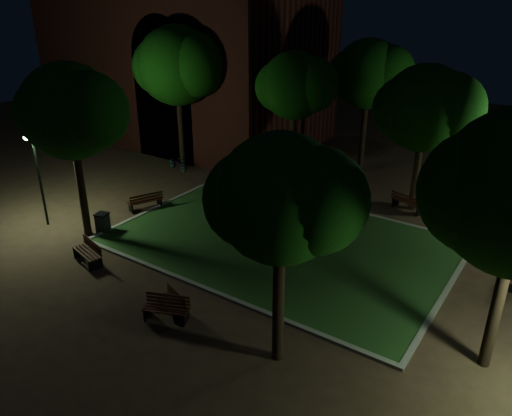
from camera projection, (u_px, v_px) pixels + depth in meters
The scene contains 21 objects.
ground at pixel (257, 260), 21.95m from camera, with size 80.00×80.00×0.00m, color #412C1F.
lawn at pixel (280, 242), 23.44m from camera, with size 15.00×10.00×0.08m, color #23461B.
lawn_kerb at pixel (280, 241), 23.43m from camera, with size 15.40×10.40×0.12m.
monument at pixel (281, 224), 23.07m from camera, with size 1.40×1.40×3.20m.
building_main at pixel (185, 39), 37.50m from camera, with size 20.00×12.00×15.00m.
tree_west at pixel (71, 112), 21.72m from camera, with size 5.27×4.30×8.18m.
tree_north_wl at pixel (296, 86), 28.27m from camera, with size 4.76×3.89×7.81m.
tree_north_er at pixel (427, 109), 24.73m from camera, with size 5.40×4.41×7.68m.
tree_se at pixel (283, 200), 13.88m from camera, with size 4.66×3.80×7.50m.
tree_nw at pixel (178, 66), 30.33m from camera, with size 5.96×4.87×9.04m.
tree_far_north at pixel (370, 74), 30.29m from camera, with size 5.22×4.26×8.26m.
lamppost_sw at pixel (37, 164), 23.92m from camera, with size 1.18×0.28×4.60m.
lamppost_nw at pixel (195, 114), 34.85m from camera, with size 1.18×0.28×3.97m.
bench_near_left at pixel (167, 309), 17.90m from camera, with size 1.76×1.17×0.92m.
bench_near_right at pixel (173, 303), 18.33m from camera, with size 1.54×0.96×0.80m.
bench_west_near at pixel (89, 253), 21.61m from camera, with size 1.87×1.03×0.97m.
bench_left_side at pixel (145, 202), 26.69m from camera, with size 1.33×1.93×1.01m.
bench_right_side at pixel (512, 276), 20.02m from camera, with size 0.58×1.52×0.82m.
bench_far_side at pixel (407, 203), 26.56m from camera, with size 1.88×1.12×0.97m.
trash_bin at pixel (103, 223), 24.23m from camera, with size 0.71×0.71×1.00m.
bicycle at pixel (178, 163), 32.43m from camera, with size 0.67×1.91×1.01m, color black.
Camera 1 is at (10.74, -15.81, 11.04)m, focal length 35.00 mm.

